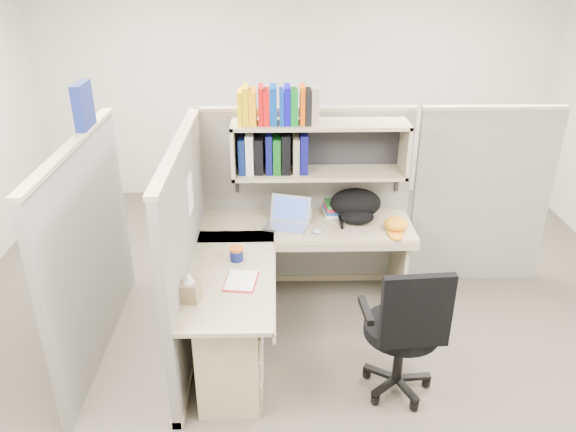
{
  "coord_description": "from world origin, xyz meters",
  "views": [
    {
      "loc": [
        -0.25,
        -3.57,
        2.78
      ],
      "look_at": [
        -0.16,
        0.25,
        0.96
      ],
      "focal_mm": 35.0,
      "sensor_mm": 36.0,
      "label": 1
    }
  ],
  "objects_px": {
    "desk": "(255,316)",
    "task_chair": "(402,350)",
    "backpack": "(356,206)",
    "snack_canister": "(236,254)",
    "laptop": "(287,214)"
  },
  "relations": [
    {
      "from": "desk",
      "to": "task_chair",
      "type": "distance_m",
      "value": 1.04
    },
    {
      "from": "desk",
      "to": "backpack",
      "type": "distance_m",
      "value": 1.32
    },
    {
      "from": "desk",
      "to": "snack_canister",
      "type": "distance_m",
      "value": 0.47
    },
    {
      "from": "desk",
      "to": "backpack",
      "type": "xyz_separation_m",
      "value": [
        0.82,
        0.94,
        0.42
      ]
    },
    {
      "from": "laptop",
      "to": "backpack",
      "type": "bearing_deg",
      "value": 30.48
    },
    {
      "from": "backpack",
      "to": "task_chair",
      "type": "bearing_deg",
      "value": -66.7
    },
    {
      "from": "task_chair",
      "to": "desk",
      "type": "bearing_deg",
      "value": 161.95
    },
    {
      "from": "laptop",
      "to": "task_chair",
      "type": "bearing_deg",
      "value": -38.79
    },
    {
      "from": "desk",
      "to": "laptop",
      "type": "distance_m",
      "value": 0.94
    },
    {
      "from": "desk",
      "to": "task_chair",
      "type": "relative_size",
      "value": 1.64
    },
    {
      "from": "backpack",
      "to": "snack_canister",
      "type": "height_order",
      "value": "backpack"
    },
    {
      "from": "backpack",
      "to": "task_chair",
      "type": "xyz_separation_m",
      "value": [
        0.16,
        -1.26,
        -0.48
      ]
    },
    {
      "from": "desk",
      "to": "snack_canister",
      "type": "height_order",
      "value": "snack_canister"
    },
    {
      "from": "task_chair",
      "to": "snack_canister",
      "type": "bearing_deg",
      "value": 151.6
    },
    {
      "from": "snack_canister",
      "to": "backpack",
      "type": "bearing_deg",
      "value": 34.38
    }
  ]
}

